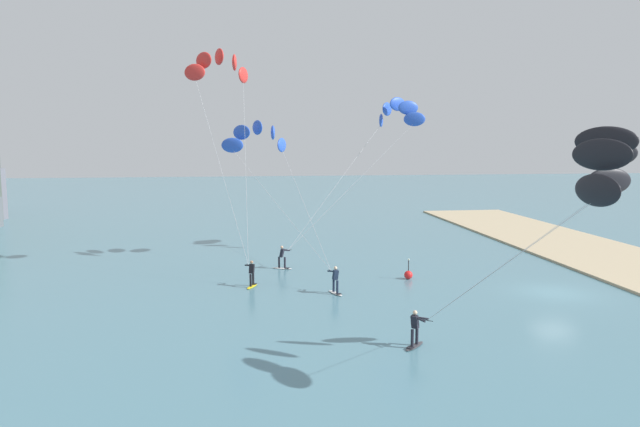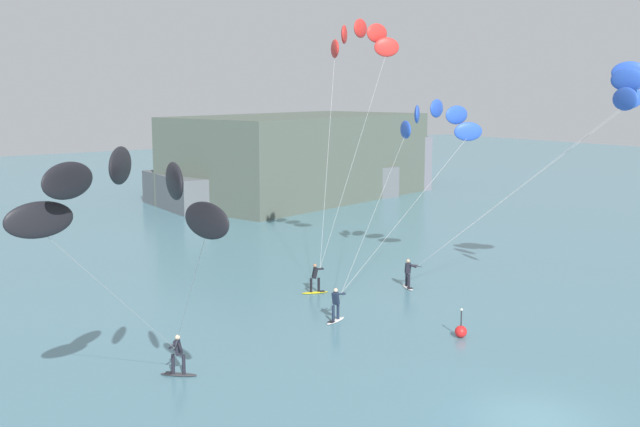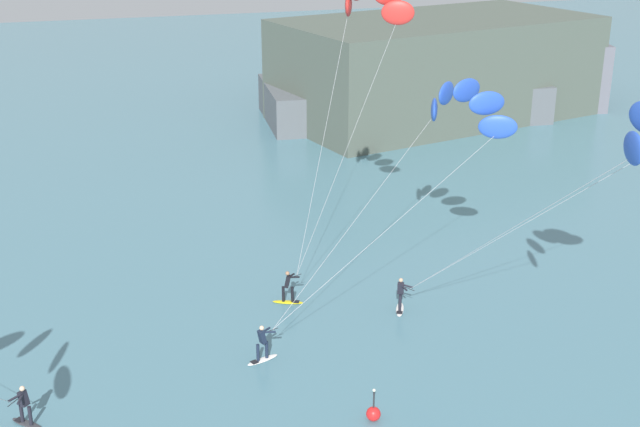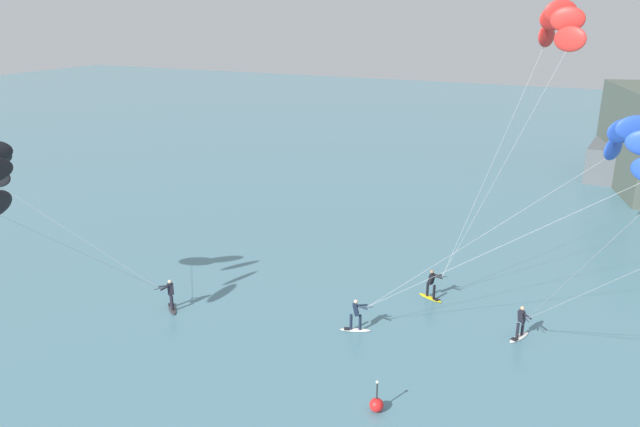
# 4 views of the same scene
# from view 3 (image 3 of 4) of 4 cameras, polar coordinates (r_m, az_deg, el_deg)

# --- Properties ---
(kitesurfer_nearshore) EXTENTS (6.87, 4.69, 15.31)m
(kitesurfer_nearshore) POSITION_cam_3_polar(r_m,az_deg,el_deg) (40.23, 3.28, 13.45)
(kitesurfer_nearshore) COLOR yellow
(kitesurfer_nearshore) RESTS_ON ground
(kitesurfer_far_out) EXTENTS (13.23, 7.38, 10.67)m
(kitesurfer_far_out) POSITION_cam_3_polar(r_m,az_deg,el_deg) (39.96, 9.28, 6.66)
(kitesurfer_far_out) COLOR white
(kitesurfer_far_out) RESTS_ON ground
(marker_buoy) EXTENTS (0.56, 0.56, 1.38)m
(marker_buoy) POSITION_cam_3_polar(r_m,az_deg,el_deg) (32.87, 3.62, -13.30)
(marker_buoy) COLOR red
(marker_buoy) RESTS_ON ground
(distant_headland) EXTENTS (33.63, 25.79, 8.55)m
(distant_headland) POSITION_cam_3_polar(r_m,az_deg,el_deg) (77.83, 7.73, 9.51)
(distant_headland) COLOR #565B60
(distant_headland) RESTS_ON ground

